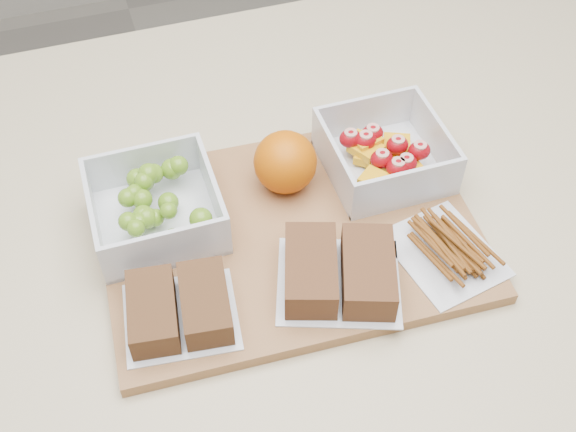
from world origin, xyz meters
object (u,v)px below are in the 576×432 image
object	(u,v)px
grape_container	(157,206)
orange	(285,162)
sandwich_bag_center	(339,272)
cutting_board	(290,234)
pretzel_bag	(446,247)
fruit_container	(384,155)
sandwich_bag_left	(179,308)

from	to	relation	value
grape_container	orange	bearing A→B (deg)	3.65
orange	sandwich_bag_center	world-z (taller)	orange
grape_container	sandwich_bag_center	size ratio (longest dim) A/B	0.86
cutting_board	pretzel_bag	xyz separation A→B (m)	(0.15, -0.09, 0.02)
cutting_board	fruit_container	world-z (taller)	fruit_container
fruit_container	orange	world-z (taller)	orange
orange	cutting_board	bearing A→B (deg)	-103.84
cutting_board	sandwich_bag_left	distance (m)	0.16
grape_container	orange	xyz separation A→B (m)	(0.16, 0.01, 0.01)
grape_container	pretzel_bag	world-z (taller)	grape_container
orange	pretzel_bag	size ratio (longest dim) A/B	0.54
cutting_board	sandwich_bag_left	bearing A→B (deg)	-149.10
grape_container	pretzel_bag	size ratio (longest dim) A/B	1.01
orange	sandwich_bag_left	bearing A→B (deg)	-137.67
orange	pretzel_bag	distance (m)	0.21
grape_container	sandwich_bag_left	world-z (taller)	grape_container
grape_container	sandwich_bag_left	bearing A→B (deg)	-92.19
fruit_container	grape_container	bearing A→B (deg)	179.77
pretzel_bag	orange	bearing A→B (deg)	130.84
cutting_board	sandwich_bag_left	world-z (taller)	sandwich_bag_left
fruit_container	orange	size ratio (longest dim) A/B	1.85
cutting_board	pretzel_bag	distance (m)	0.18
sandwich_bag_left	sandwich_bag_center	size ratio (longest dim) A/B	0.78
cutting_board	fruit_container	distance (m)	0.15
orange	sandwich_bag_center	xyz separation A→B (m)	(0.01, -0.16, -0.02)
sandwich_bag_left	cutting_board	bearing A→B (deg)	28.06
grape_container	sandwich_bag_left	distance (m)	0.14
sandwich_bag_center	grape_container	bearing A→B (deg)	138.59
grape_container	sandwich_bag_left	xyz separation A→B (m)	(-0.01, -0.14, -0.01)
cutting_board	grape_container	xyz separation A→B (m)	(-0.14, 0.06, 0.03)
sandwich_bag_center	fruit_container	bearing A→B (deg)	52.19
fruit_container	sandwich_bag_center	size ratio (longest dim) A/B	0.85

